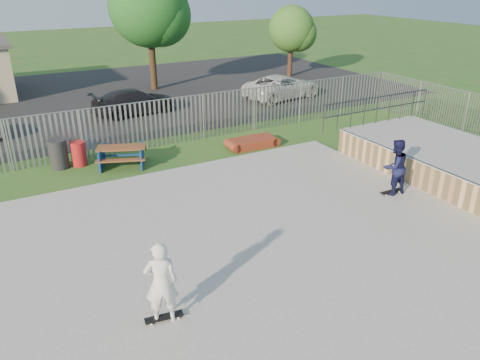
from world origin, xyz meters
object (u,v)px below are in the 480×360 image
skater_navy (395,167)px  skater_white (161,283)px  trash_bin_red (79,154)px  tree_right (291,29)px  car_white (282,87)px  picnic_table (122,156)px  funbox (252,143)px  trash_bin_grey (59,154)px  car_dark (134,102)px  tree_mid (149,7)px

skater_navy → skater_white: size_ratio=1.00×
trash_bin_red → tree_right: (16.76, 10.26, 2.79)m
car_white → picnic_table: bearing=108.8°
funbox → trash_bin_grey: size_ratio=1.74×
funbox → car_dark: car_dark is taller
trash_bin_grey → tree_mid: tree_mid is taller
trash_bin_red → skater_white: size_ratio=0.51×
tree_mid → skater_white: size_ratio=3.98×
tree_right → trash_bin_grey: bearing=-149.8°
picnic_table → trash_bin_red: trash_bin_red is taller
trash_bin_grey → tree_mid: size_ratio=0.15×
skater_navy → picnic_table: bearing=-43.2°
trash_bin_red → car_dark: 7.25m
trash_bin_grey → skater_white: size_ratio=0.60×
skater_white → car_dark: bearing=-87.0°
funbox → tree_mid: size_ratio=0.26×
trash_bin_red → tree_mid: tree_mid is taller
tree_mid → trash_bin_red: bearing=-122.0°
picnic_table → funbox: (5.42, -0.58, -0.20)m
funbox → tree_mid: tree_mid is taller
funbox → car_white: 8.77m
trash_bin_red → car_dark: car_dark is taller
trash_bin_red → tree_right: tree_right is taller
tree_right → skater_white: (-17.10, -20.32, -2.19)m
funbox → trash_bin_red: 7.00m
car_dark → skater_white: 16.66m
trash_bin_red → trash_bin_grey: trash_bin_grey is taller
picnic_table → funbox: size_ratio=1.16×
picnic_table → car_white: 12.74m
picnic_table → trash_bin_red: 1.65m
trash_bin_red → tree_right: bearing=31.5°
trash_bin_grey → skater_white: 10.17m
car_dark → trash_bin_red: bearing=139.5°
car_dark → car_white: (8.63, -0.89, 0.03)m
trash_bin_grey → skater_navy: 12.05m
car_dark → car_white: 8.68m
tree_mid → skater_navy: size_ratio=3.98×
trash_bin_red → trash_bin_grey: bearing=172.9°
car_white → tree_right: (4.07, 5.14, 2.57)m
trash_bin_red → car_white: (12.69, 5.12, 0.22)m
funbox → trash_bin_grey: bearing=170.9°
tree_mid → skater_navy: tree_mid is taller
funbox → tree_right: 15.61m
tree_mid → skater_navy: 19.31m
skater_white → skater_navy: bearing=-147.5°
funbox → picnic_table: bearing=176.0°
skater_navy → skater_white: (-8.69, -2.21, 0.00)m
picnic_table → trash_bin_red: bearing=171.0°
trash_bin_grey → skater_navy: size_ratio=0.60×
car_dark → skater_white: bearing=158.2°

